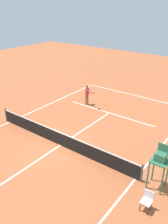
{
  "coord_description": "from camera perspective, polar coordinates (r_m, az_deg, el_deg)",
  "views": [
    {
      "loc": [
        -8.73,
        9.09,
        8.34
      ],
      "look_at": [
        0.75,
        -3.48,
        0.8
      ],
      "focal_mm": 37.48,
      "sensor_mm": 36.0,
      "label": 1
    }
  ],
  "objects": [
    {
      "name": "court_lines",
      "position": [
        15.11,
        -5.77,
        -8.05
      ],
      "size": [
        10.51,
        21.67,
        0.01
      ],
      "color": "white",
      "rests_on": "ground"
    },
    {
      "name": "tennis_ball",
      "position": [
        19.4,
        -4.44,
        0.16
      ],
      "size": [
        0.07,
        0.07,
        0.07
      ],
      "primitive_type": "sphere",
      "color": "#CCE033",
      "rests_on": "ground"
    },
    {
      "name": "umpire_chair",
      "position": [
        11.67,
        18.08,
        -11.13
      ],
      "size": [
        0.8,
        0.8,
        2.41
      ],
      "color": "#2D6B4C",
      "rests_on": "ground"
    },
    {
      "name": "player_serving",
      "position": [
        20.27,
        0.8,
        4.59
      ],
      "size": [
        1.27,
        0.78,
        1.79
      ],
      "rotation": [
        0.0,
        0.0,
        1.36
      ],
      "color": "brown",
      "rests_on": "ground"
    },
    {
      "name": "tennis_net",
      "position": [
        14.84,
        -5.85,
        -6.46
      ],
      "size": [
        11.11,
        0.1,
        1.07
      ],
      "color": "#4C4C51",
      "rests_on": "ground"
    },
    {
      "name": "courtside_chair_near",
      "position": [
        11.14,
        15.13,
        -20.01
      ],
      "size": [
        0.44,
        0.46,
        0.95
      ],
      "color": "#262626",
      "rests_on": "ground"
    },
    {
      "name": "ground_plane",
      "position": [
        15.11,
        -5.77,
        -8.05
      ],
      "size": [
        60.0,
        60.0,
        0.0
      ],
      "primitive_type": "plane",
      "color": "#AD5933"
    }
  ]
}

